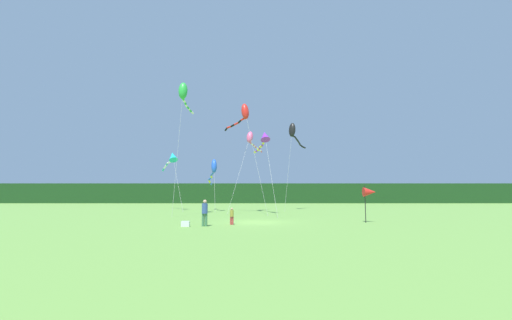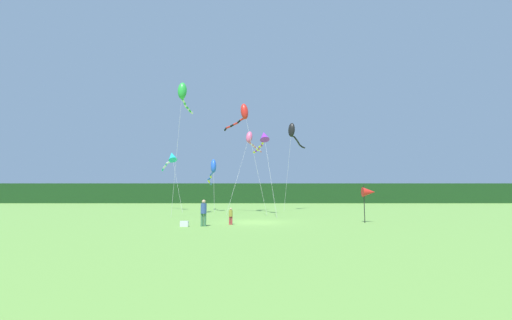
% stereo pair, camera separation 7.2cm
% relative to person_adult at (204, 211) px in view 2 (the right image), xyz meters
% --- Properties ---
extents(ground_plane, '(120.00, 120.00, 0.00)m').
position_rel_person_adult_xyz_m(ground_plane, '(3.33, 2.98, -0.95)').
color(ground_plane, '#6B9E42').
extents(distant_treeline, '(108.00, 3.40, 4.03)m').
position_rel_person_adult_xyz_m(distant_treeline, '(3.33, 47.98, 1.07)').
color(distant_treeline, '#193D19').
rests_on(distant_treeline, ground).
extents(person_adult, '(0.37, 0.37, 1.70)m').
position_rel_person_adult_xyz_m(person_adult, '(0.00, 0.00, 0.00)').
color(person_adult, '#3F724C').
rests_on(person_adult, ground).
extents(person_child, '(0.25, 0.25, 1.13)m').
position_rel_person_adult_xyz_m(person_child, '(1.66, 1.10, -0.31)').
color(person_child, '#B23338').
rests_on(person_child, ground).
extents(cooler_box, '(0.52, 0.31, 0.34)m').
position_rel_person_adult_xyz_m(cooler_box, '(-1.19, -0.12, -0.78)').
color(cooler_box, silver).
rests_on(cooler_box, ground).
extents(banner_flag_pole, '(0.90, 0.70, 2.68)m').
position_rel_person_adult_xyz_m(banner_flag_pole, '(11.51, 2.56, 1.23)').
color(banner_flag_pole, black).
rests_on(banner_flag_pole, ground).
extents(kite_black, '(3.35, 5.44, 10.76)m').
position_rel_person_adult_xyz_m(kite_black, '(7.89, 18.90, 8.68)').
color(kite_black, '#B2B2B2').
rests_on(kite_black, ground).
extents(kite_rainbow, '(3.61, 7.41, 9.21)m').
position_rel_person_adult_xyz_m(kite_rainbow, '(2.69, 15.89, 7.32)').
color(kite_rainbow, '#B2B2B2').
rests_on(kite_rainbow, ground).
extents(kite_cyan, '(4.70, 8.02, 7.39)m').
position_rel_person_adult_xyz_m(kite_cyan, '(-7.11, 19.35, 5.54)').
color(kite_cyan, '#B2B2B2').
rests_on(kite_cyan, ground).
extents(kite_purple, '(2.16, 7.96, 8.44)m').
position_rel_person_adult_xyz_m(kite_purple, '(4.11, 11.49, 6.70)').
color(kite_purple, '#B2B2B2').
rests_on(kite_purple, ground).
extents(kite_blue, '(1.63, 7.81, 6.08)m').
position_rel_person_adult_xyz_m(kite_blue, '(-1.67, 16.96, 3.94)').
color(kite_blue, '#B2B2B2').
rests_on(kite_blue, ground).
extents(kite_red, '(4.69, 5.64, 11.64)m').
position_rel_person_adult_xyz_m(kite_red, '(2.01, 12.98, 9.59)').
color(kite_red, '#B2B2B2').
rests_on(kite_red, ground).
extents(kite_green, '(1.04, 4.96, 12.78)m').
position_rel_person_adult_xyz_m(kite_green, '(-3.73, 9.75, 10.84)').
color(kite_green, '#B2B2B2').
rests_on(kite_green, ground).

